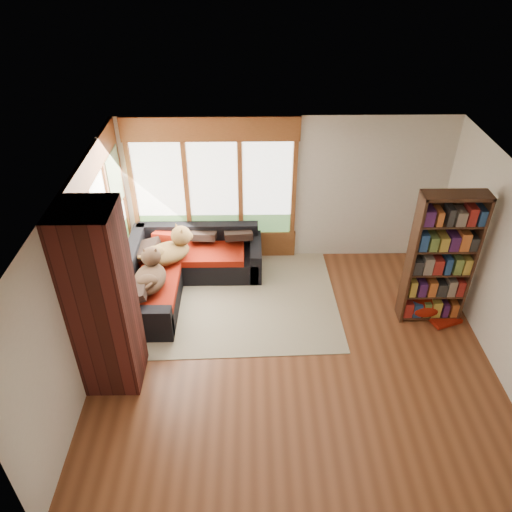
# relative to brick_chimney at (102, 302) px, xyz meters

# --- Properties ---
(floor) EXTENTS (5.50, 5.50, 0.00)m
(floor) POSITION_rel_brick_chimney_xyz_m (2.40, 0.35, -1.30)
(floor) COLOR brown
(floor) RESTS_ON ground
(ceiling) EXTENTS (5.50, 5.50, 0.00)m
(ceiling) POSITION_rel_brick_chimney_xyz_m (2.40, 0.35, 1.30)
(ceiling) COLOR white
(wall_back) EXTENTS (5.50, 0.04, 2.60)m
(wall_back) POSITION_rel_brick_chimney_xyz_m (2.40, 2.85, 0.00)
(wall_back) COLOR silver
(wall_back) RESTS_ON ground
(wall_front) EXTENTS (5.50, 0.04, 2.60)m
(wall_front) POSITION_rel_brick_chimney_xyz_m (2.40, -2.15, 0.00)
(wall_front) COLOR silver
(wall_front) RESTS_ON ground
(wall_left) EXTENTS (0.04, 5.00, 2.60)m
(wall_left) POSITION_rel_brick_chimney_xyz_m (-0.35, 0.35, 0.00)
(wall_left) COLOR silver
(wall_left) RESTS_ON ground
(wall_right) EXTENTS (0.04, 5.00, 2.60)m
(wall_right) POSITION_rel_brick_chimney_xyz_m (5.15, 0.35, 0.00)
(wall_right) COLOR silver
(wall_right) RESTS_ON ground
(windows_back) EXTENTS (2.82, 0.10, 1.90)m
(windows_back) POSITION_rel_brick_chimney_xyz_m (1.20, 2.82, 0.05)
(windows_back) COLOR brown
(windows_back) RESTS_ON wall_back
(windows_left) EXTENTS (0.10, 2.62, 1.90)m
(windows_left) POSITION_rel_brick_chimney_xyz_m (-0.32, 1.55, 0.05)
(windows_left) COLOR brown
(windows_left) RESTS_ON wall_left
(roller_blind) EXTENTS (0.03, 0.72, 0.90)m
(roller_blind) POSITION_rel_brick_chimney_xyz_m (-0.29, 2.38, 0.45)
(roller_blind) COLOR gray
(roller_blind) RESTS_ON wall_left
(brick_chimney) EXTENTS (0.70, 0.70, 2.60)m
(brick_chimney) POSITION_rel_brick_chimney_xyz_m (0.00, 0.00, 0.00)
(brick_chimney) COLOR #471914
(brick_chimney) RESTS_ON ground
(sectional_sofa) EXTENTS (2.20, 2.20, 0.80)m
(sectional_sofa) POSITION_rel_brick_chimney_xyz_m (0.45, 2.05, -1.00)
(sectional_sofa) COLOR black
(sectional_sofa) RESTS_ON ground
(area_rug) EXTENTS (3.49, 2.71, 0.01)m
(area_rug) POSITION_rel_brick_chimney_xyz_m (1.48, 1.59, -1.29)
(area_rug) COLOR silver
(area_rug) RESTS_ON ground
(bookshelf) EXTENTS (0.92, 0.31, 2.14)m
(bookshelf) POSITION_rel_brick_chimney_xyz_m (4.54, 1.13, -0.23)
(bookshelf) COLOR #3C2114
(bookshelf) RESTS_ON ground
(pouf) EXTENTS (0.77, 0.77, 0.36)m
(pouf) POSITION_rel_brick_chimney_xyz_m (4.47, 1.28, -1.11)
(pouf) COLOR #8F1504
(pouf) RESTS_ON area_rug
(dog_tan) EXTENTS (0.96, 0.89, 0.47)m
(dog_tan) POSITION_rel_brick_chimney_xyz_m (0.50, 2.00, -0.53)
(dog_tan) COLOR brown
(dog_tan) RESTS_ON sectional_sofa
(dog_brindle) EXTENTS (0.48, 0.80, 0.43)m
(dog_brindle) POSITION_rel_brick_chimney_xyz_m (0.29, 1.38, -0.55)
(dog_brindle) COLOR black
(dog_brindle) RESTS_ON sectional_sofa
(throw_pillows) EXTENTS (1.98, 1.68, 0.45)m
(throw_pillows) POSITION_rel_brick_chimney_xyz_m (0.48, 2.20, -0.52)
(throw_pillows) COLOR black
(throw_pillows) RESTS_ON sectional_sofa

